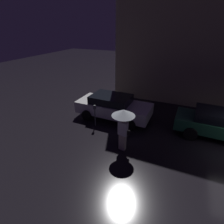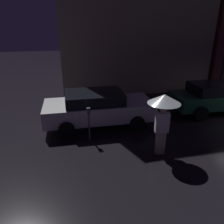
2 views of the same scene
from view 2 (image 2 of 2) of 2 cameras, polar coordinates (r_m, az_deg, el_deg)
name	(u,v)px [view 2 (image 2 of 2)]	position (r m, az deg, el deg)	size (l,w,h in m)	color
building_facade_left	(135,5)	(14.40, 6.14, 25.96)	(9.13, 3.00, 10.05)	gray
parked_car_white	(98,107)	(9.18, -3.71, 1.21)	(4.53, 2.07, 1.44)	silver
parked_car_green	(216,97)	(11.69, 25.62, 3.63)	(4.46, 1.91, 1.43)	#1E5638
pedestrian_with_umbrella	(164,108)	(6.90, 13.31, 0.97)	(1.02, 1.02, 2.05)	beige
parking_meter	(89,121)	(7.88, -6.04, -2.25)	(0.12, 0.10, 1.29)	#4C5154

